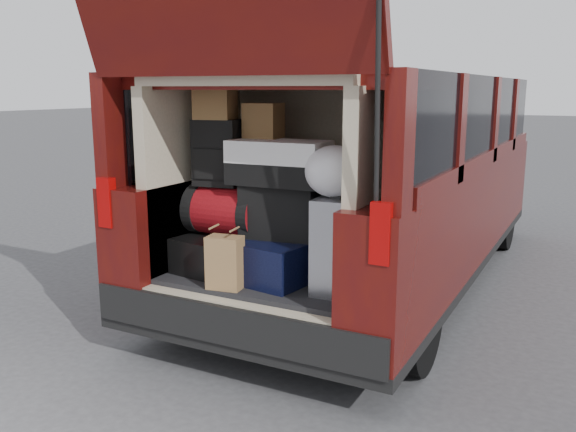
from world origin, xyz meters
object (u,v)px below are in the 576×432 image
(backpack, at_px, (218,153))
(navy_hardshell, at_px, (279,258))
(red_duffel, at_px, (226,211))
(twotone_duffel, at_px, (279,163))
(kraft_bag, at_px, (225,263))
(black_soft_case, at_px, (281,210))
(silver_roller, at_px, (339,244))
(black_hardshell, at_px, (222,252))

(backpack, bearing_deg, navy_hardshell, -9.38)
(red_duffel, bearing_deg, twotone_duffel, 0.84)
(backpack, bearing_deg, kraft_bag, -59.58)
(black_soft_case, bearing_deg, red_duffel, 174.60)
(kraft_bag, height_order, black_soft_case, black_soft_case)
(silver_roller, xyz_separation_m, twotone_duffel, (-0.42, 0.07, 0.43))
(black_hardshell, distance_m, black_soft_case, 0.51)
(black_soft_case, distance_m, backpack, 0.55)
(kraft_bag, xyz_separation_m, red_duffel, (-0.21, 0.34, 0.23))
(kraft_bag, height_order, backpack, backpack)
(black_hardshell, bearing_deg, backpack, 146.85)
(black_soft_case, height_order, backpack, backpack)
(silver_roller, height_order, red_duffel, silver_roller)
(silver_roller, distance_m, black_soft_case, 0.46)
(navy_hardshell, bearing_deg, kraft_bag, -110.18)
(silver_roller, relative_size, backpack, 1.32)
(navy_hardshell, xyz_separation_m, silver_roller, (0.41, -0.06, 0.15))
(navy_hardshell, height_order, black_soft_case, black_soft_case)
(black_hardshell, distance_m, backpack, 0.63)
(silver_roller, relative_size, black_soft_case, 1.20)
(red_duffel, distance_m, black_soft_case, 0.38)
(kraft_bag, relative_size, red_duffel, 0.64)
(twotone_duffel, bearing_deg, silver_roller, -12.05)
(silver_roller, distance_m, red_duffel, 0.82)
(red_duffel, bearing_deg, black_hardshell, -141.51)
(black_hardshell, relative_size, silver_roller, 1.02)
(silver_roller, distance_m, backpack, 0.98)
(silver_roller, bearing_deg, black_hardshell, 171.33)
(red_duffel, xyz_separation_m, twotone_duffel, (0.38, -0.00, 0.33))
(black_hardshell, relative_size, red_duffel, 1.15)
(kraft_bag, xyz_separation_m, black_soft_case, (0.17, 0.37, 0.26))
(navy_hardshell, relative_size, kraft_bag, 1.84)
(red_duffel, bearing_deg, black_soft_case, 4.53)
(kraft_bag, relative_size, black_soft_case, 0.68)
(navy_hardshell, distance_m, twotone_duffel, 0.58)
(silver_roller, xyz_separation_m, kraft_bag, (-0.59, -0.27, -0.12))
(twotone_duffel, bearing_deg, backpack, 177.56)
(black_hardshell, xyz_separation_m, black_soft_case, (0.41, 0.04, 0.30))
(black_soft_case, bearing_deg, silver_roller, -22.00)
(kraft_bag, relative_size, twotone_duffel, 0.53)
(black_hardshell, xyz_separation_m, silver_roller, (0.83, -0.05, 0.16))
(black_soft_case, bearing_deg, black_hardshell, 177.32)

